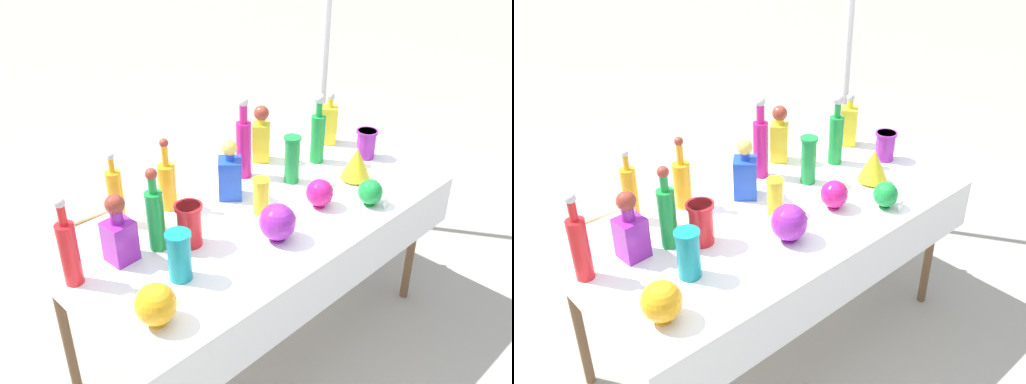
% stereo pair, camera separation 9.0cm
% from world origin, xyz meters
% --- Properties ---
extents(ground_plane, '(40.00, 40.00, 0.00)m').
position_xyz_m(ground_plane, '(0.00, 0.00, 0.00)').
color(ground_plane, '#A0998C').
extents(display_table, '(1.83, 0.92, 0.76)m').
position_xyz_m(display_table, '(0.00, -0.03, 0.70)').
color(display_table, white).
rests_on(display_table, ground).
extents(tall_bottle_0, '(0.08, 0.08, 0.34)m').
position_xyz_m(tall_bottle_0, '(-0.25, 0.30, 0.88)').
color(tall_bottle_0, orange).
rests_on(tall_bottle_0, display_table).
extents(tall_bottle_1, '(0.07, 0.07, 0.36)m').
position_xyz_m(tall_bottle_1, '(-0.83, 0.12, 0.90)').
color(tall_bottle_1, red).
rests_on(tall_bottle_1, display_table).
extents(tall_bottle_2, '(0.07, 0.07, 0.34)m').
position_xyz_m(tall_bottle_2, '(-0.49, 0.35, 0.89)').
color(tall_bottle_2, orange).
rests_on(tall_bottle_2, display_table).
extents(tall_bottle_3, '(0.07, 0.07, 0.41)m').
position_xyz_m(tall_bottle_3, '(0.19, 0.28, 0.93)').
color(tall_bottle_3, '#C61972').
rests_on(tall_bottle_3, display_table).
extents(tall_bottle_4, '(0.07, 0.07, 0.36)m').
position_xyz_m(tall_bottle_4, '(-0.47, 0.08, 0.91)').
color(tall_bottle_4, '#198C38').
rests_on(tall_bottle_4, display_table).
extents(tall_bottle_5, '(0.07, 0.07, 0.37)m').
position_xyz_m(tall_bottle_5, '(0.57, 0.13, 0.91)').
color(tall_bottle_5, '#198C38').
rests_on(tall_bottle_5, display_table).
extents(square_decanter_0, '(0.12, 0.12, 0.29)m').
position_xyz_m(square_decanter_0, '(0.79, 0.23, 0.88)').
color(square_decanter_0, yellow).
rests_on(square_decanter_0, display_table).
extents(square_decanter_1, '(0.12, 0.12, 0.30)m').
position_xyz_m(square_decanter_1, '(0.38, 0.34, 0.90)').
color(square_decanter_1, yellow).
rests_on(square_decanter_1, display_table).
extents(square_decanter_2, '(0.11, 0.11, 0.29)m').
position_xyz_m(square_decanter_2, '(-0.62, 0.12, 0.88)').
color(square_decanter_2, purple).
rests_on(square_decanter_2, display_table).
extents(square_decanter_3, '(0.15, 0.15, 0.29)m').
position_xyz_m(square_decanter_3, '(0.01, 0.18, 0.88)').
color(square_decanter_3, blue).
rests_on(square_decanter_3, display_table).
extents(slender_vase_0, '(0.09, 0.09, 0.24)m').
position_xyz_m(slender_vase_0, '(0.32, 0.08, 0.89)').
color(slender_vase_0, '#198C38').
rests_on(slender_vase_0, display_table).
extents(slender_vase_1, '(0.11, 0.11, 0.15)m').
position_xyz_m(slender_vase_1, '(0.79, -0.02, 0.84)').
color(slender_vase_1, purple).
rests_on(slender_vase_1, display_table).
extents(slender_vase_2, '(0.10, 0.10, 0.20)m').
position_xyz_m(slender_vase_2, '(-0.53, -0.14, 0.87)').
color(slender_vase_2, teal).
rests_on(slender_vase_2, display_table).
extents(slender_vase_3, '(0.12, 0.12, 0.18)m').
position_xyz_m(slender_vase_3, '(-0.37, 0.01, 0.86)').
color(slender_vase_3, red).
rests_on(slender_vase_3, display_table).
extents(slender_vase_4, '(0.08, 0.08, 0.17)m').
position_xyz_m(slender_vase_4, '(0.01, -0.02, 0.85)').
color(slender_vase_4, yellow).
rests_on(slender_vase_4, display_table).
extents(fluted_vase_0, '(0.15, 0.15, 0.17)m').
position_xyz_m(fluted_vase_0, '(0.56, -0.13, 0.85)').
color(fluted_vase_0, yellow).
rests_on(fluted_vase_0, display_table).
extents(round_bowl_0, '(0.15, 0.15, 0.16)m').
position_xyz_m(round_bowl_0, '(-0.09, -0.22, 0.84)').
color(round_bowl_0, purple).
rests_on(round_bowl_0, display_table).
extents(round_bowl_1, '(0.11, 0.11, 0.12)m').
position_xyz_m(round_bowl_1, '(0.41, -0.32, 0.82)').
color(round_bowl_1, '#198C38').
rests_on(round_bowl_1, display_table).
extents(round_bowl_2, '(0.15, 0.15, 0.15)m').
position_xyz_m(round_bowl_2, '(-0.74, -0.27, 0.84)').
color(round_bowl_2, orange).
rests_on(round_bowl_2, display_table).
extents(round_bowl_3, '(0.13, 0.13, 0.13)m').
position_xyz_m(round_bowl_3, '(0.23, -0.17, 0.83)').
color(round_bowl_3, '#C61972').
rests_on(round_bowl_3, display_table).
extents(price_tag_left, '(0.05, 0.03, 0.04)m').
position_xyz_m(price_tag_left, '(0.44, -0.39, 0.78)').
color(price_tag_left, white).
rests_on(price_tag_left, display_table).
extents(cardboard_box_behind_left, '(0.47, 0.40, 0.34)m').
position_xyz_m(cardboard_box_behind_left, '(-0.24, 1.02, 0.13)').
color(cardboard_box_behind_left, tan).
rests_on(cardboard_box_behind_left, ground).
extents(canopy_pole, '(0.18, 0.18, 2.41)m').
position_xyz_m(canopy_pole, '(1.12, 0.55, 0.95)').
color(canopy_pole, silver).
rests_on(canopy_pole, ground).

